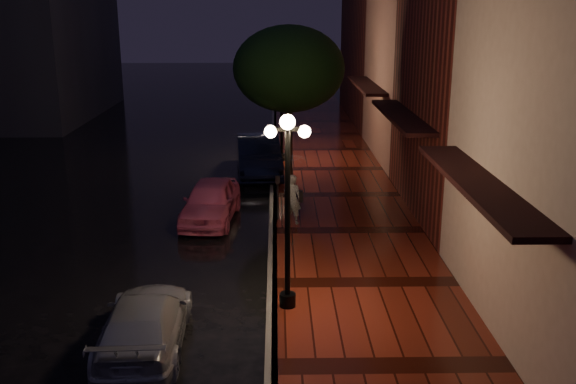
% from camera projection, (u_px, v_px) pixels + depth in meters
% --- Properties ---
extents(ground, '(120.00, 120.00, 0.00)m').
position_uv_depth(ground, '(273.00, 235.00, 19.15)').
color(ground, black).
rests_on(ground, ground).
extents(sidewalk, '(4.50, 60.00, 0.15)m').
position_uv_depth(sidewalk, '(348.00, 232.00, 19.17)').
color(sidewalk, '#40130B').
rests_on(sidewalk, ground).
extents(curb, '(0.25, 60.00, 0.15)m').
position_uv_depth(curb, '(273.00, 233.00, 19.13)').
color(curb, '#595451').
rests_on(curb, ground).
extents(storefront_mid, '(5.00, 8.00, 11.00)m').
position_uv_depth(storefront_mid, '(500.00, 43.00, 19.65)').
color(storefront_mid, '#511914').
rests_on(storefront_mid, ground).
extents(storefront_far, '(5.00, 8.00, 9.00)m').
position_uv_depth(storefront_far, '(435.00, 56.00, 27.61)').
color(storefront_far, '#8C5951').
rests_on(storefront_far, ground).
extents(storefront_extra, '(5.00, 12.00, 10.00)m').
position_uv_depth(storefront_extra, '(395.00, 34.00, 37.07)').
color(storefront_extra, '#511914').
rests_on(storefront_extra, ground).
extents(streetlamp_near, '(0.96, 0.36, 4.31)m').
position_uv_depth(streetlamp_near, '(288.00, 201.00, 13.63)').
color(streetlamp_near, black).
rests_on(streetlamp_near, sidewalk).
extents(streetlamp_far, '(0.96, 0.36, 4.31)m').
position_uv_depth(streetlamp_far, '(282.00, 104.00, 27.07)').
color(streetlamp_far, black).
rests_on(streetlamp_far, sidewalk).
extents(street_tree, '(4.16, 4.16, 5.80)m').
position_uv_depth(street_tree, '(289.00, 72.00, 23.72)').
color(street_tree, black).
rests_on(street_tree, sidewalk).
extents(pink_car, '(1.89, 3.97, 1.31)m').
position_uv_depth(pink_car, '(211.00, 201.00, 20.27)').
color(pink_car, '#E25D85').
rests_on(pink_car, ground).
extents(navy_car, '(2.06, 4.89, 1.57)m').
position_uv_depth(navy_car, '(259.00, 156.00, 25.81)').
color(navy_car, black).
rests_on(navy_car, ground).
extents(silver_car, '(1.74, 4.00, 1.15)m').
position_uv_depth(silver_car, '(145.00, 323.00, 12.65)').
color(silver_car, '#A3A3AA').
rests_on(silver_car, ground).
extents(woman_with_umbrella, '(0.90, 0.92, 2.17)m').
position_uv_depth(woman_with_umbrella, '(293.00, 178.00, 19.34)').
color(woman_with_umbrella, silver).
rests_on(woman_with_umbrella, sidewalk).
extents(parking_meter, '(0.14, 0.11, 1.41)m').
position_uv_depth(parking_meter, '(278.00, 193.00, 19.87)').
color(parking_meter, black).
rests_on(parking_meter, sidewalk).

